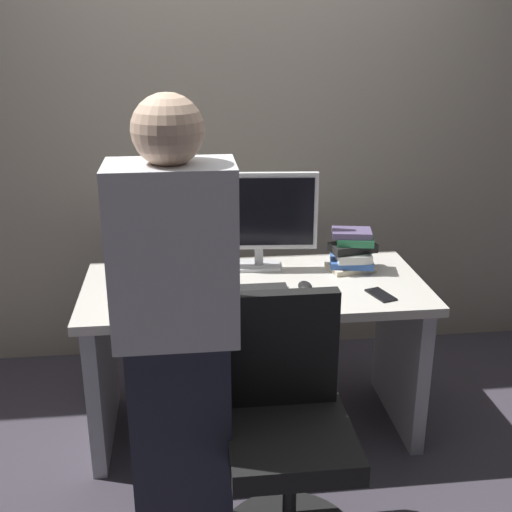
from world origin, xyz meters
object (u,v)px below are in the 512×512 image
at_px(cup_near_keyboard, 156,286).
at_px(monitor, 259,215).
at_px(keyboard, 238,292).
at_px(mouse, 305,286).
at_px(office_chair, 288,439).
at_px(cup_by_monitor, 161,267).
at_px(person_at_desk, 177,339).
at_px(cell_phone, 381,295).
at_px(book_stack, 352,252).
at_px(desk, 255,329).

bearing_deg(cup_near_keyboard, monitor, 32.38).
bearing_deg(cup_near_keyboard, keyboard, -1.33).
relative_size(mouse, cup_near_keyboard, 0.96).
height_order(office_chair, cup_by_monitor, office_chair).
distance_m(person_at_desk, cup_by_monitor, 0.84).
relative_size(cup_by_monitor, cell_phone, 0.65).
bearing_deg(cup_near_keyboard, mouse, 0.43).
relative_size(cup_near_keyboard, cell_phone, 0.72).
relative_size(office_chair, book_stack, 4.06).
bearing_deg(cup_near_keyboard, office_chair, -52.78).
xyz_separation_m(keyboard, cup_by_monitor, (-0.33, 0.24, 0.04)).
xyz_separation_m(desk, office_chair, (0.04, -0.71, -0.09)).
relative_size(person_at_desk, keyboard, 3.81).
xyz_separation_m(person_at_desk, book_stack, (0.81, 0.82, -0.02)).
xyz_separation_m(person_at_desk, cup_near_keyboard, (-0.09, 0.60, -0.05)).
distance_m(desk, cell_phone, 0.59).
xyz_separation_m(keyboard, book_stack, (0.55, 0.23, 0.08)).
xyz_separation_m(office_chair, person_at_desk, (-0.38, 0.01, 0.41)).
xyz_separation_m(office_chair, cup_by_monitor, (-0.45, 0.85, 0.35)).
height_order(person_at_desk, cup_near_keyboard, person_at_desk).
bearing_deg(cell_phone, person_at_desk, -167.15).
bearing_deg(person_at_desk, book_stack, 45.46).
bearing_deg(cup_near_keyboard, cell_phone, -5.59).
distance_m(office_chair, cell_phone, 0.77).
relative_size(monitor, cell_phone, 3.75).
height_order(person_at_desk, cell_phone, person_at_desk).
distance_m(desk, office_chair, 0.72).
xyz_separation_m(office_chair, cell_phone, (0.48, 0.52, 0.31)).
xyz_separation_m(monitor, cup_by_monitor, (-0.45, -0.06, -0.21)).
relative_size(mouse, cell_phone, 0.69).
height_order(person_at_desk, mouse, person_at_desk).
bearing_deg(book_stack, cell_phone, -81.53).
height_order(monitor, keyboard, monitor).
distance_m(person_at_desk, book_stack, 1.15).
xyz_separation_m(mouse, cell_phone, (0.31, -0.10, -0.01)).
distance_m(desk, book_stack, 0.58).
distance_m(person_at_desk, mouse, 0.82).
xyz_separation_m(person_at_desk, cell_phone, (0.85, 0.51, -0.10)).
xyz_separation_m(monitor, cell_phone, (0.47, -0.39, -0.25)).
height_order(desk, mouse, mouse).
bearing_deg(desk, keyboard, -128.47).
xyz_separation_m(desk, person_at_desk, (-0.34, -0.70, 0.33)).
relative_size(person_at_desk, book_stack, 7.09).
relative_size(person_at_desk, cup_by_monitor, 17.53).
bearing_deg(keyboard, office_chair, -78.25).
relative_size(desk, cup_near_keyboard, 14.50).
relative_size(desk, keyboard, 3.52).
distance_m(office_chair, cup_by_monitor, 1.02).
xyz_separation_m(cup_by_monitor, cell_phone, (0.93, -0.33, -0.04)).
distance_m(cup_near_keyboard, cell_phone, 0.95).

